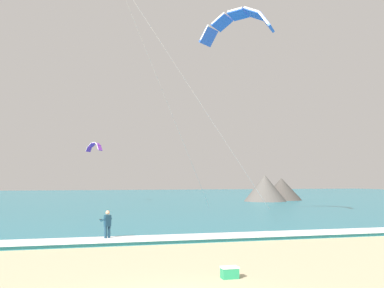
{
  "coord_description": "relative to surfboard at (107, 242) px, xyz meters",
  "views": [
    {
      "loc": [
        -2.68,
        -11.25,
        3.29
      ],
      "look_at": [
        4.52,
        15.17,
        5.55
      ],
      "focal_mm": 41.13,
      "sensor_mm": 36.0,
      "label": 1
    }
  ],
  "objects": [
    {
      "name": "cooler_box",
      "position": [
        3.31,
        -9.72,
        0.18
      ],
      "size": [
        0.58,
        0.38,
        0.4
      ],
      "color": "#238E5B",
      "rests_on": "ground"
    },
    {
      "name": "headland_right",
      "position": [
        27.67,
        37.54,
        1.91
      ],
      "size": [
        10.77,
        9.57,
        4.08
      ],
      "color": "#56514C",
      "rests_on": "ground"
    },
    {
      "name": "surfboard",
      "position": [
        0.0,
        0.0,
        0.0
      ],
      "size": [
        0.98,
        1.46,
        0.09
      ],
      "color": "white",
      "rests_on": "ground"
    },
    {
      "name": "sea",
      "position": [
        0.81,
        58.5,
        0.07
      ],
      "size": [
        200.0,
        120.0,
        0.2
      ],
      "primitive_type": "cube",
      "color": "teal",
      "rests_on": "ground"
    },
    {
      "name": "kite_distant",
      "position": [
        1.09,
        39.09,
        8.08
      ],
      "size": [
        2.19,
        3.5,
        1.31
      ],
      "color": "purple"
    },
    {
      "name": "kitesurfer",
      "position": [
        -0.01,
        0.02,
        0.91
      ],
      "size": [
        0.66,
        0.65,
        1.69
      ],
      "color": "#143347",
      "rests_on": "ground"
    },
    {
      "name": "surf_foam",
      "position": [
        0.81,
        -0.5,
        0.19
      ],
      "size": [
        200.0,
        2.3,
        0.04
      ],
      "primitive_type": "cube",
      "color": "white",
      "rests_on": "sea"
    },
    {
      "name": "kite_primary",
      "position": [
        10.44,
        7.81,
        15.73
      ],
      "size": [
        12.55,
        10.24,
        15.57
      ],
      "color": "blue"
    }
  ]
}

